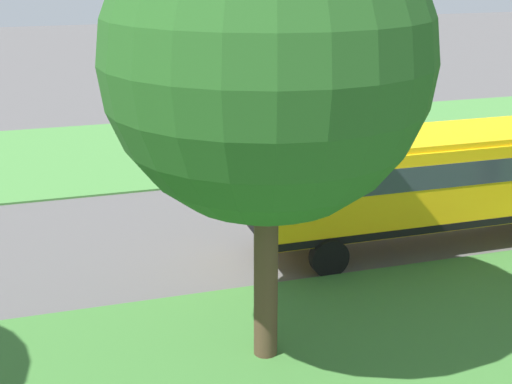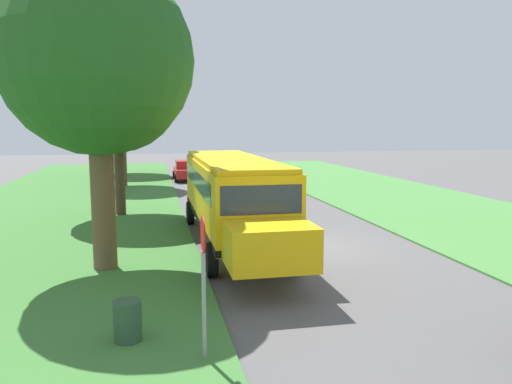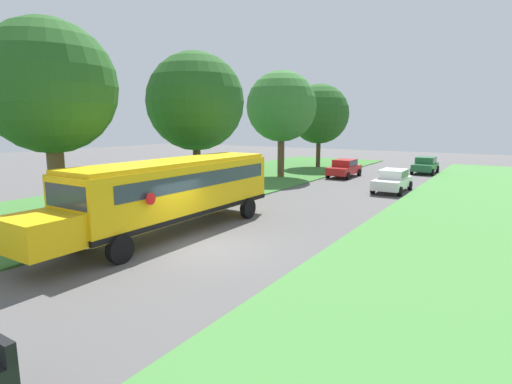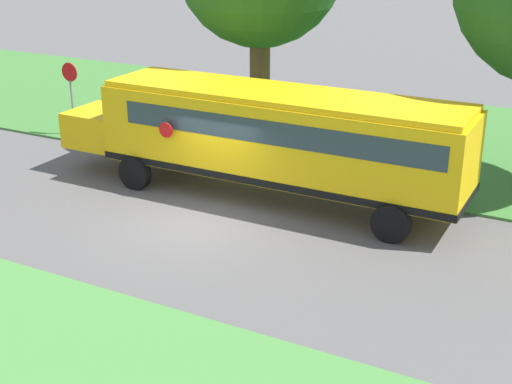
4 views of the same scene
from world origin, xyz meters
TOP-DOWN VIEW (x-y plane):
  - ground_plane at (0.00, 0.00)m, footprint 120.00×120.00m
  - grass_verge at (-10.00, 0.00)m, footprint 12.00×80.00m
  - school_bus at (-2.61, 1.02)m, footprint 2.84×12.42m
  - car_white_nearest at (2.80, 16.99)m, footprint 2.02×4.40m
  - car_red_middle at (-2.80, 22.69)m, footprint 2.02×4.40m
  - car_green_furthest at (2.80, 29.51)m, footprint 2.02×4.40m
  - oak_tree_beside_bus at (-7.12, -1.41)m, footprint 5.56×5.55m
  - oak_tree_roadside_mid at (-7.04, 7.58)m, footprint 5.97×5.97m
  - oak_tree_far_end at (-7.50, 19.42)m, footprint 6.07×6.07m
  - oak_tree_across_road at (-7.98, 28.23)m, footprint 6.25×6.25m
  - stop_sign at (-4.60, -8.05)m, footprint 0.08×0.68m
  - trash_bin at (-6.03, -7.02)m, footprint 0.56×0.56m

SIDE VIEW (x-z plane):
  - ground_plane at x=0.00m, z-range 0.00..0.00m
  - grass_verge at x=-10.00m, z-range 0.00..0.08m
  - trash_bin at x=-6.03m, z-range 0.00..0.90m
  - car_white_nearest at x=2.80m, z-range 0.10..1.66m
  - car_red_middle at x=-2.80m, z-range 0.10..1.66m
  - car_green_furthest at x=2.80m, z-range 0.10..1.66m
  - stop_sign at x=-4.60m, z-range 0.37..3.11m
  - school_bus at x=-2.61m, z-range 0.34..3.50m
  - oak_tree_across_road at x=-7.98m, z-range 1.22..10.06m
  - oak_tree_roadside_mid at x=-7.04m, z-range 1.60..10.63m
  - oak_tree_beside_bus at x=-7.12m, z-range 1.70..10.71m
  - oak_tree_far_end at x=-7.50m, z-range 1.62..10.84m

